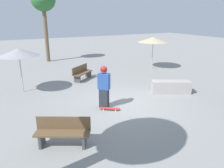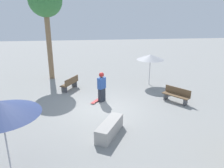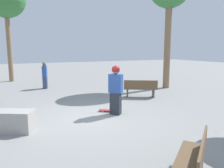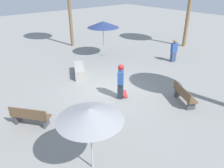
# 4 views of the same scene
# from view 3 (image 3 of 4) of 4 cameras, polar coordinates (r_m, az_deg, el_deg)

# --- Properties ---
(ground_plane) EXTENTS (60.00, 60.00, 0.00)m
(ground_plane) POSITION_cam_3_polar(r_m,az_deg,el_deg) (7.66, -5.21, -8.58)
(ground_plane) COLOR gray
(skater_main) EXTENTS (0.51, 0.52, 1.76)m
(skater_main) POSITION_cam_3_polar(r_m,az_deg,el_deg) (7.72, 0.97, -1.12)
(skater_main) COLOR #282D38
(skater_main) RESTS_ON ground_plane
(skateboard) EXTENTS (0.77, 0.62, 0.07)m
(skateboard) POSITION_cam_3_polar(r_m,az_deg,el_deg) (8.23, -0.64, -6.86)
(skateboard) COLOR red
(skateboard) RESTS_ON ground_plane
(concrete_ledge) EXTENTS (1.92, 1.40, 0.60)m
(concrete_ledge) POSITION_cam_3_polar(r_m,az_deg,el_deg) (7.08, -27.13, -8.56)
(concrete_ledge) COLOR #A8A39E
(concrete_ledge) RESTS_ON ground_plane
(bench_near) EXTENTS (1.61, 1.16, 0.85)m
(bench_near) POSITION_cam_3_polar(r_m,az_deg,el_deg) (10.61, 7.43, -1.21)
(bench_near) COLOR #47474C
(bench_near) RESTS_ON ground_plane
(bench_far) EXTENTS (1.53, 1.33, 0.85)m
(bench_far) POSITION_cam_3_polar(r_m,az_deg,el_deg) (4.20, 20.33, -18.55)
(bench_far) COLOR #47474C
(bench_far) RESTS_ON ground_plane
(bystander_watching) EXTENTS (0.36, 0.48, 1.57)m
(bystander_watching) POSITION_cam_3_polar(r_m,az_deg,el_deg) (13.41, -17.14, 2.18)
(bystander_watching) COLOR #38476B
(bystander_watching) RESTS_ON ground_plane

